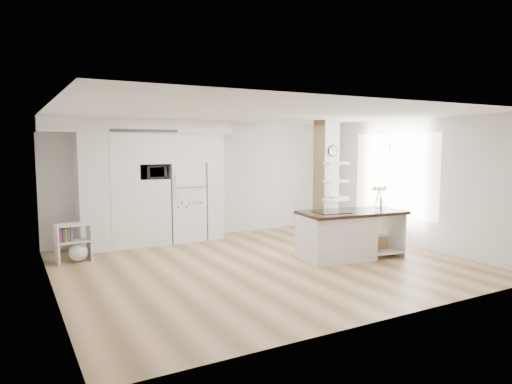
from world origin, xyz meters
TOP-DOWN VIEW (x-y plane):
  - floor at (0.00, 0.00)m, footprint 7.00×6.00m
  - room at (0.00, 0.00)m, footprint 7.04×6.04m
  - cabinet_wall at (-1.45, 2.67)m, footprint 4.00×0.71m
  - refrigerator at (-0.53, 2.68)m, footprint 0.78×0.69m
  - column at (2.38, 1.13)m, footprint 0.69×0.90m
  - window at (3.48, 0.30)m, footprint 0.00×2.40m
  - pendant_light at (1.70, 0.15)m, footprint 0.12×0.12m
  - kitchen_island at (1.49, -0.33)m, footprint 2.10×1.18m
  - bookshelf at (-2.97, 1.85)m, footprint 0.63×0.40m
  - floor_plant_a at (2.92, 0.69)m, footprint 0.31×0.28m
  - floor_plant_b at (2.91, 2.50)m, footprint 0.29×0.29m
  - microwave at (-1.27, 2.62)m, footprint 0.54×0.37m
  - shelf_plant at (2.63, 1.30)m, footprint 0.27×0.23m
  - decor_bowl at (2.30, 0.90)m, footprint 0.22×0.22m

SIDE VIEW (x-z plane):
  - floor at x=0.00m, z-range -0.01..0.01m
  - floor_plant_a at x=2.92m, z-range 0.00..0.47m
  - floor_plant_b at x=2.91m, z-range 0.00..0.50m
  - bookshelf at x=-2.97m, z-range -0.05..0.67m
  - kitchen_island at x=1.49m, z-range -0.26..1.20m
  - refrigerator at x=-0.53m, z-range 0.00..1.75m
  - decor_bowl at x=2.30m, z-range 0.98..1.03m
  - column at x=2.38m, z-range 0.00..2.70m
  - window at x=3.48m, z-range 0.30..2.70m
  - cabinet_wall at x=-1.45m, z-range 0.16..2.86m
  - shelf_plant at x=2.63m, z-range 1.38..1.67m
  - microwave at x=-1.27m, z-range 1.42..1.72m
  - room at x=0.00m, z-range 0.50..3.22m
  - pendant_light at x=1.70m, z-range 2.07..2.17m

